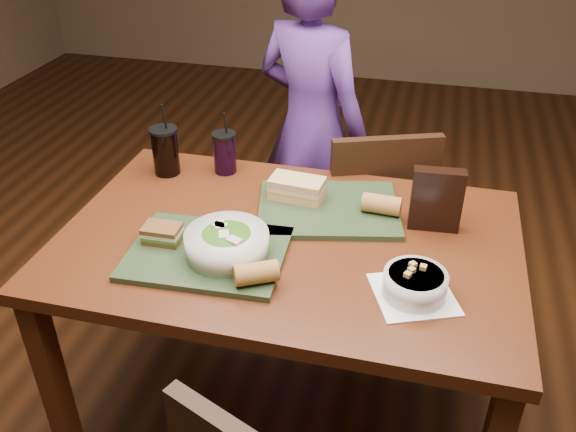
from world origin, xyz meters
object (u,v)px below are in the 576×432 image
object	(u,v)px
tray_far	(328,209)
salad_bowl	(227,242)
tray_near	(207,253)
soup_bowl	(415,284)
chip_bag	(436,200)
sandwich_far	(297,188)
baguette_near	(256,273)
diner	(311,128)
dining_table	(288,262)
cup_cola	(165,151)
baguette_far	(382,204)
cup_berry	(225,152)
sandwich_near	(162,233)
chair_far	(382,222)

from	to	relation	value
tray_far	salad_bowl	size ratio (longest dim) A/B	1.87
tray_near	soup_bowl	world-z (taller)	soup_bowl
chip_bag	sandwich_far	bearing A→B (deg)	169.90
baguette_near	soup_bowl	bearing A→B (deg)	9.75
diner	salad_bowl	world-z (taller)	diner
soup_bowl	dining_table	bearing A→B (deg)	154.59
cup_cola	baguette_far	bearing A→B (deg)	-8.53
baguette_near	cup_cola	world-z (taller)	cup_cola
diner	cup_cola	size ratio (longest dim) A/B	5.63
salad_bowl	baguette_far	size ratio (longest dim) A/B	1.97
dining_table	cup_berry	size ratio (longest dim) A/B	5.98
tray_far	tray_near	bearing A→B (deg)	-131.79
baguette_near	salad_bowl	bearing A→B (deg)	138.62
salad_bowl	baguette_far	distance (m)	0.49
cup_cola	salad_bowl	bearing A→B (deg)	-49.51
diner	sandwich_near	size ratio (longest dim) A/B	13.63
sandwich_far	baguette_far	world-z (taller)	sandwich_far
diner	cup_cola	bearing A→B (deg)	81.12
dining_table	cup_berry	distance (m)	0.48
dining_table	soup_bowl	bearing A→B (deg)	-25.41
tray_far	salad_bowl	world-z (taller)	salad_bowl
chair_far	chip_bag	world-z (taller)	chip_bag
sandwich_far	diner	bearing A→B (deg)	98.32
chair_far	cup_berry	world-z (taller)	cup_berry
salad_bowl	sandwich_far	xyz separation A→B (m)	(0.11, 0.33, -0.00)
diner	sandwich_near	xyz separation A→B (m)	(-0.21, -0.98, 0.09)
sandwich_near	tray_near	bearing A→B (deg)	-6.50
tray_far	salad_bowl	distance (m)	0.38
dining_table	baguette_far	world-z (taller)	baguette_far
chair_far	baguette_far	world-z (taller)	chair_far
chair_far	tray_far	distance (m)	0.50
sandwich_near	cup_cola	distance (m)	0.44
baguette_far	cup_berry	size ratio (longest dim) A/B	0.53
cup_cola	sandwich_near	bearing A→B (deg)	-67.84
cup_berry	tray_far	bearing A→B (deg)	-23.62
diner	baguette_far	xyz separation A→B (m)	(0.36, -0.69, 0.09)
dining_table	baguette_near	size ratio (longest dim) A/B	11.76
tray_far	cup_cola	bearing A→B (deg)	168.90
tray_near	sandwich_far	world-z (taller)	sandwich_far
sandwich_near	cup_berry	distance (m)	0.46
sandwich_far	baguette_far	xyz separation A→B (m)	(0.26, -0.02, -0.00)
cup_berry	diner	bearing A→B (deg)	70.47
salad_bowl	chip_bag	distance (m)	0.61
diner	chip_bag	size ratio (longest dim) A/B	7.44
cup_cola	tray_near	bearing A→B (deg)	-54.51
soup_bowl	cup_cola	distance (m)	0.97
dining_table	baguette_near	bearing A→B (deg)	-94.98
dining_table	tray_far	distance (m)	0.21
dining_table	sandwich_near	world-z (taller)	sandwich_near
dining_table	diner	xyz separation A→B (m)	(-0.12, 0.86, 0.04)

